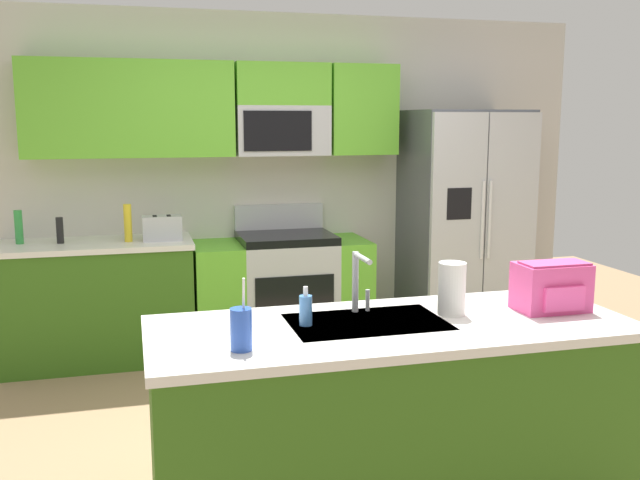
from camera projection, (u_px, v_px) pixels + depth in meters
ground_plane at (350, 445)px, 3.91m from camera, size 9.00×9.00×0.00m
kitchen_wall_unit at (256, 158)px, 5.61m from camera, size 5.20×0.43×2.60m
back_counter at (99, 302)px, 5.19m from camera, size 1.38×0.63×0.90m
range_oven at (282, 291)px, 5.55m from camera, size 1.36×0.61×1.10m
refrigerator at (463, 225)px, 5.78m from camera, size 0.90×0.76×1.85m
island_counter at (391, 420)px, 3.14m from camera, size 2.11×0.82×0.90m
toaster at (162, 228)px, 5.18m from camera, size 0.28×0.16×0.18m
pepper_mill at (60, 230)px, 5.04m from camera, size 0.05×0.05×0.19m
bottle_green at (19, 227)px, 5.02m from camera, size 0.06×0.06×0.24m
bottle_yellow at (128, 223)px, 5.11m from camera, size 0.06×0.06×0.27m
sink_faucet at (359, 277)px, 3.20m from camera, size 0.09×0.21×0.28m
drink_cup_blue at (241, 329)px, 2.69m from camera, size 0.08×0.08×0.28m
soap_dispenser at (306, 310)px, 3.02m from camera, size 0.06×0.06×0.17m
paper_towel_roll at (452, 289)px, 3.18m from camera, size 0.12×0.12×0.24m
backpack at (552, 286)px, 3.25m from camera, size 0.32×0.22×0.23m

